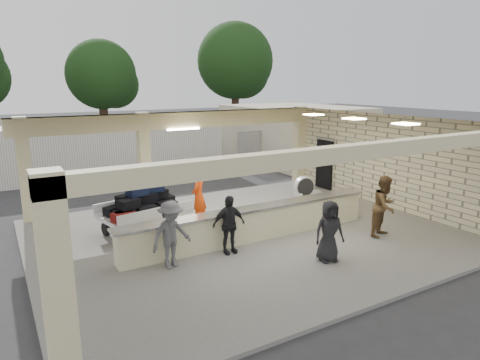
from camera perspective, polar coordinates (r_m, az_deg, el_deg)
ground at (r=13.16m, az=0.58°, el=-7.62°), size 120.00×120.00×0.00m
pavilion at (r=13.40m, az=-0.09°, el=-1.19°), size 12.01×10.00×3.55m
baggage_counter at (r=12.56m, az=1.77°, el=-5.81°), size 8.20×0.58×0.98m
luggage_cart at (r=13.33m, az=-12.78°, el=-3.62°), size 2.80×2.05×1.48m
drum_fan at (r=17.08m, az=8.54°, el=-0.89°), size 0.84×0.44×0.89m
baggage_handler at (r=13.80m, az=-5.54°, el=-2.15°), size 0.75×0.75×1.88m
passenger_a at (r=13.44m, az=18.72°, el=-3.31°), size 0.97×0.64×1.84m
passenger_b at (r=11.49m, az=-1.51°, el=-5.96°), size 0.95×0.39×1.60m
passenger_c at (r=10.73m, az=-9.17°, el=-7.21°), size 1.17×0.66×1.71m
passenger_d at (r=11.23m, az=11.80°, el=-6.68°), size 0.84×0.51×1.61m
car_white_a at (r=28.30m, az=3.91°, el=5.08°), size 5.80×4.15×1.50m
car_white_b at (r=29.70m, az=7.12°, el=5.41°), size 5.17×3.03×1.53m
car_dark at (r=28.71m, az=-1.08°, el=5.13°), size 4.49×2.81×1.41m
container_white at (r=22.36m, az=-17.93°, el=3.78°), size 12.09×3.13×2.59m
fence at (r=26.38m, az=11.11°, el=4.95°), size 12.06×0.06×2.03m
tree_mid at (r=37.72m, az=-17.59°, el=12.91°), size 6.00×5.60×8.00m
tree_right at (r=41.29m, az=-0.37°, el=15.19°), size 7.20×7.00×10.00m
adjacent_building at (r=26.13m, az=7.22°, el=6.23°), size 6.00×8.00×3.20m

